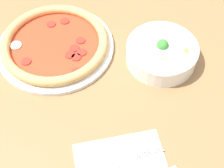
% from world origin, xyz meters
% --- Properties ---
extents(ground_plane, '(8.00, 8.00, 0.00)m').
position_xyz_m(ground_plane, '(0.00, 0.00, 0.00)').
color(ground_plane, '#333338').
extents(dining_table, '(1.32, 0.87, 0.74)m').
position_xyz_m(dining_table, '(0.00, 0.00, 0.64)').
color(dining_table, olive).
rests_on(dining_table, ground_plane).
extents(pizza, '(0.32, 0.32, 0.04)m').
position_xyz_m(pizza, '(-0.08, -0.14, 0.76)').
color(pizza, white).
rests_on(pizza, dining_table).
extents(bowl, '(0.19, 0.19, 0.07)m').
position_xyz_m(bowl, '(0.05, 0.13, 0.77)').
color(bowl, white).
rests_on(bowl, dining_table).
extents(fork, '(0.03, 0.20, 0.00)m').
position_xyz_m(fork, '(0.29, -0.08, 0.75)').
color(fork, silver).
rests_on(fork, napkin).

